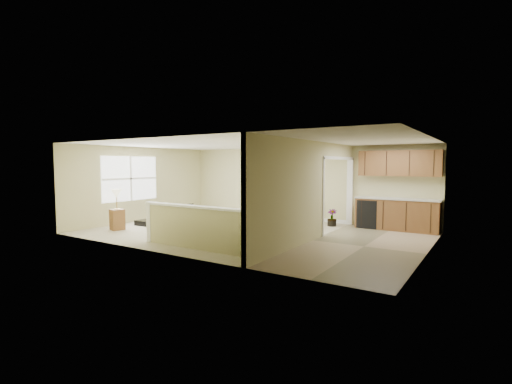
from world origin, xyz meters
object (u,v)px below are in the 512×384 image
Objects in this scene: piano_bench at (198,222)px; accent_table at (266,205)px; piano at (169,205)px; palm_plant at (258,201)px; lamp_stand at (117,213)px; loveseat at (292,211)px; small_plant at (332,219)px.

piano_bench is 2.93m from accent_table.
piano is 3.09m from palm_plant.
lamp_stand is (-1.98, -1.28, 0.26)m from piano_bench.
palm_plant is (0.27, 2.86, 0.38)m from piano_bench.
piano is 1.60× the size of lamp_stand.
piano_bench is at bearing -102.70° from accent_table.
loveseat is 3.21× the size of small_plant.
lamp_stand reaches higher than small_plant.
piano is 4.09m from loveseat.
piano is 1.44× the size of palm_plant.
accent_table is 1.50× the size of small_plant.
piano is 5.19m from small_plant.
palm_plant is 4.71m from lamp_stand.
piano is at bearing -151.94° from small_plant.
accent_table is (-0.85, -0.27, 0.17)m from loveseat.
accent_table reaches higher than piano_bench.
loveseat is at bearing 167.26° from small_plant.
palm_plant reaches higher than piano_bench.
loveseat is at bearing 17.70° from accent_table.
small_plant is (2.44, -0.09, -0.29)m from accent_table.
piano is at bearing -130.12° from accent_table.
piano_bench is 3.45m from loveseat.
lamp_stand is at bearing -147.19° from piano_bench.
lamp_stand is (-3.47, -4.39, 0.17)m from loveseat.
loveseat is 0.90m from accent_table.
palm_plant reaches higher than lamp_stand.
loveseat is 1.28× the size of palm_plant.
piano is at bearing -128.05° from loveseat.
small_plant is at bearing -4.03° from loveseat.
piano is 3.61× the size of small_plant.
loveseat is at bearing 11.73° from palm_plant.
palm_plant reaches higher than accent_table.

